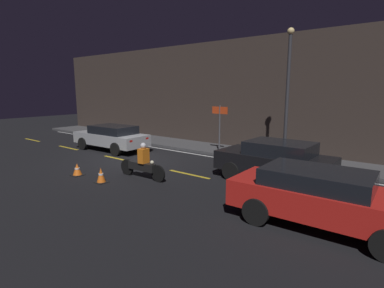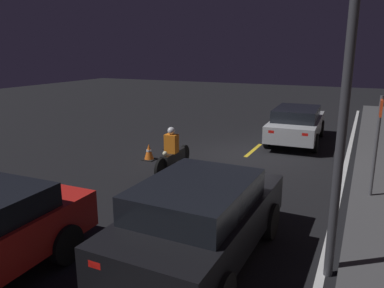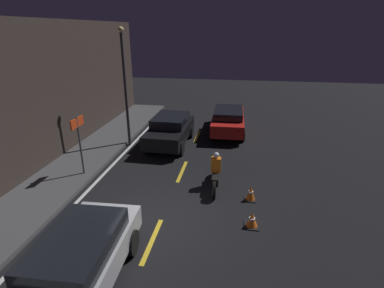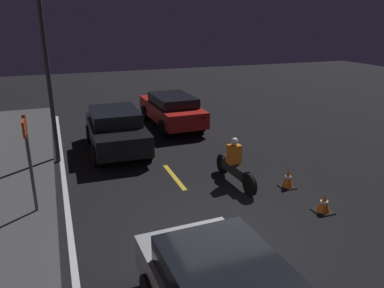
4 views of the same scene
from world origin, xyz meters
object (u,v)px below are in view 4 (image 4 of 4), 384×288
motorcycle (235,166)px  shop_sign (27,145)px  taxi_red (172,109)px  van_black (116,129)px  traffic_cone_mid (288,179)px  traffic_cone_near (324,204)px  street_lamp (47,64)px

motorcycle → shop_sign: (-0.01, 5.37, 1.28)m
taxi_red → shop_sign: 8.61m
van_black → motorcycle: van_black is taller
van_black → motorcycle: 4.95m
van_black → shop_sign: (-4.13, 2.65, 1.03)m
taxi_red → traffic_cone_mid: taxi_red is taller
motorcycle → shop_sign: size_ratio=0.94×
van_black → motorcycle: bearing=34.5°
shop_sign → traffic_cone_mid: bearing=-96.4°
van_black → taxi_red: (2.40, -2.86, -0.03)m
shop_sign → traffic_cone_near: bearing=-108.9°
traffic_cone_mid → motorcycle: bearing=59.8°
motorcycle → traffic_cone_mid: motorcycle is taller
traffic_cone_near → street_lamp: bearing=45.6°
shop_sign → street_lamp: bearing=-9.2°
taxi_red → traffic_cone_mid: size_ratio=8.21×
van_black → traffic_cone_mid: van_black is taller
shop_sign → street_lamp: 3.97m
van_black → street_lamp: bearing=-76.3°
traffic_cone_mid → shop_sign: (0.75, 6.68, 1.57)m
motorcycle → traffic_cone_mid: bearing=-122.5°
taxi_red → motorcycle: bearing=177.4°
shop_sign → street_lamp: (3.67, -0.60, 1.40)m
street_lamp → traffic_cone_near: bearing=-134.4°
motorcycle → street_lamp: street_lamp is taller
traffic_cone_near → traffic_cone_mid: 1.54m
traffic_cone_near → traffic_cone_mid: traffic_cone_mid is taller
traffic_cone_near → motorcycle: bearing=29.9°
motorcycle → traffic_cone_mid: 1.54m
traffic_cone_near → shop_sign: size_ratio=0.20×
taxi_red → shop_sign: size_ratio=1.88×
traffic_cone_near → street_lamp: street_lamp is taller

